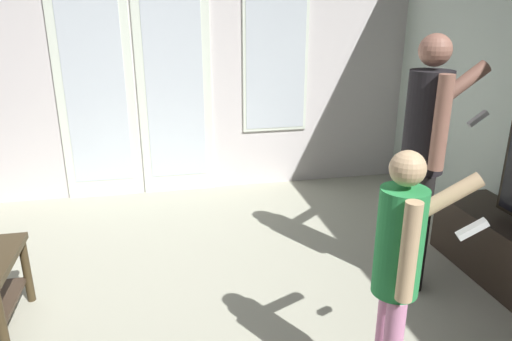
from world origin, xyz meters
TOP-DOWN VIEW (x-y plane):
  - wall_back_with_doors at (0.05, 2.42)m, footprint 5.73×0.09m
  - person_adult at (1.87, 0.32)m, footprint 0.65×0.44m
  - person_child at (1.21, -0.62)m, footprint 0.54×0.33m

SIDE VIEW (x-z plane):
  - person_child at x=1.21m, z-range 0.13..1.38m
  - person_adult at x=1.87m, z-range 0.16..1.81m
  - wall_back_with_doors at x=0.05m, z-range -0.03..2.58m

